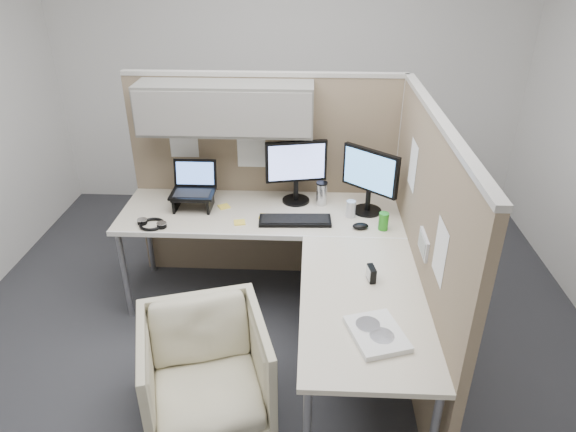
{
  "coord_description": "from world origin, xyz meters",
  "views": [
    {
      "loc": [
        0.24,
        -2.68,
        2.42
      ],
      "look_at": [
        0.1,
        0.25,
        0.85
      ],
      "focal_mm": 32.0,
      "sensor_mm": 36.0,
      "label": 1
    }
  ],
  "objects_px": {
    "desk": "(291,247)",
    "keyboard": "(295,221)",
    "office_chair": "(205,365)",
    "monitor_left": "(296,167)"
  },
  "relations": [
    {
      "from": "desk",
      "to": "monitor_left",
      "type": "xyz_separation_m",
      "value": [
        0.01,
        0.58,
        0.32
      ]
    },
    {
      "from": "office_chair",
      "to": "desk",
      "type": "bearing_deg",
      "value": 40.98
    },
    {
      "from": "office_chair",
      "to": "monitor_left",
      "type": "xyz_separation_m",
      "value": [
        0.46,
        1.3,
        0.66
      ]
    },
    {
      "from": "desk",
      "to": "keyboard",
      "type": "xyz_separation_m",
      "value": [
        0.02,
        0.26,
        0.05
      ]
    },
    {
      "from": "desk",
      "to": "keyboard",
      "type": "distance_m",
      "value": 0.27
    },
    {
      "from": "monitor_left",
      "to": "keyboard",
      "type": "distance_m",
      "value": 0.41
    },
    {
      "from": "desk",
      "to": "office_chair",
      "type": "height_order",
      "value": "desk"
    },
    {
      "from": "monitor_left",
      "to": "keyboard",
      "type": "bearing_deg",
      "value": -100.9
    },
    {
      "from": "office_chair",
      "to": "keyboard",
      "type": "distance_m",
      "value": 1.15
    },
    {
      "from": "desk",
      "to": "monitor_left",
      "type": "bearing_deg",
      "value": 88.8
    }
  ]
}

